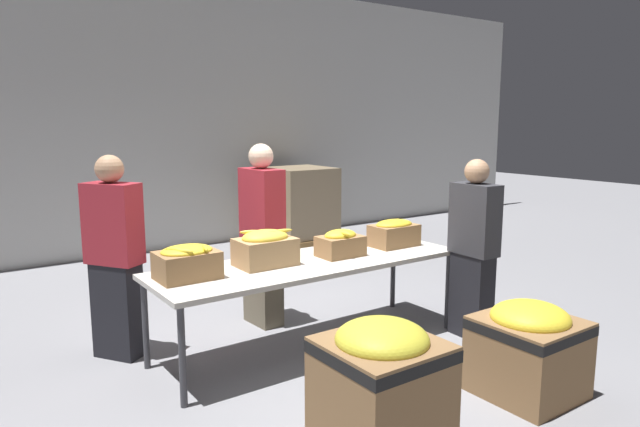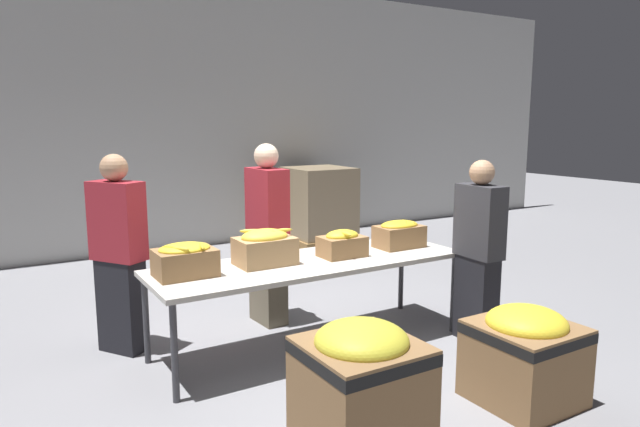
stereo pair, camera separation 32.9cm
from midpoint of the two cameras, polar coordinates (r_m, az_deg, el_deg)
The scene contains 13 objects.
ground_plane at distance 5.06m, azimuth -2.89°, elevation -13.12°, with size 30.00×30.00×0.00m, color gray.
wall_back at distance 8.68m, azimuth -18.79°, elevation 9.32°, with size 16.00×0.08×4.00m.
sorting_table at distance 4.83m, azimuth -2.96°, elevation -5.30°, with size 2.71×0.87×0.76m.
banana_box_0 at distance 4.40m, azimuth -15.26°, elevation -4.66°, with size 0.45×0.35×0.27m.
banana_box_1 at distance 4.67m, azimuth -7.52°, elevation -3.40°, with size 0.47×0.33×0.30m.
banana_box_2 at distance 4.95m, azimuth 0.15°, elevation -2.98°, with size 0.38×0.30×0.24m.
banana_box_3 at distance 5.37m, azimuth 5.68°, elevation -1.90°, with size 0.44×0.28×0.26m.
volunteer_0 at distance 4.95m, azimuth -21.65°, elevation -4.23°, with size 0.43×0.49×1.66m.
volunteer_1 at distance 5.18m, azimuth 13.35°, elevation -3.59°, with size 0.23×0.44×1.60m.
volunteer_2 at distance 5.40m, azimuth -7.54°, elevation -2.26°, with size 0.26×0.47×1.72m.
donation_bin_0 at distance 3.37m, azimuth 3.23°, elevation -16.99°, with size 0.63×0.63×0.83m.
donation_bin_1 at distance 4.32m, azimuth 18.04°, elevation -12.53°, with size 0.65×0.65×0.68m.
pallet_stack_0 at distance 8.92m, azimuth -3.08°, elevation 0.69°, with size 1.00×1.00×1.20m.
Camera 1 is at (-2.62, -3.87, 1.93)m, focal length 32.00 mm.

